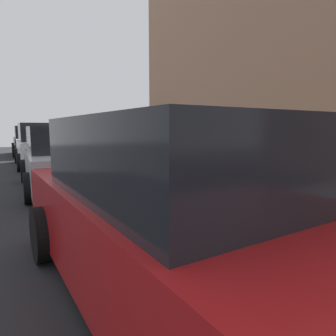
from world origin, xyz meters
The scene contains 17 objects.
ground_plane centered at (0.00, 0.00, 0.00)m, with size 40.00×40.00×0.00m, color black.
sidewalk_curb centered at (0.00, -2.50, 0.07)m, with size 18.00×5.00×0.14m, color #9E9B93.
suitcase_black_0 centered at (-3.80, -0.83, 0.49)m, with size 0.51×0.24×0.75m.
suitcase_maroon_1 centered at (-3.25, -0.85, 0.46)m, with size 0.48×0.26×0.89m.
suitcase_olive_2 centered at (-2.76, -0.83, 0.49)m, with size 0.38×0.26×1.03m.
suitcase_teal_3 centered at (-2.28, -0.85, 0.51)m, with size 0.45×0.22×0.81m.
suitcase_navy_4 centered at (-1.82, -0.85, 0.39)m, with size 0.38×0.24×0.56m.
suitcase_silver_5 centered at (-1.35, -0.84, 0.43)m, with size 0.44×0.23×0.90m.
suitcase_red_6 centered at (-0.88, -0.77, 0.44)m, with size 0.38×0.22×0.81m.
suitcase_black_7 centered at (-0.39, -0.89, 0.49)m, with size 0.48×0.27×0.75m.
suitcase_maroon_8 centered at (0.12, -0.75, 0.46)m, with size 0.43×0.26×0.84m.
fire_hydrant centered at (0.95, -0.82, 0.52)m, with size 0.39×0.21×0.73m.
bollard_post centered at (1.56, -0.67, 0.47)m, with size 0.17×0.17×0.66m, color brown.
parked_car_red_0 centered at (-4.81, 1.70, 0.76)m, with size 4.65×2.25×1.62m.
parked_car_silver_1 centered at (0.83, 1.70, 0.73)m, with size 4.42×2.14×1.56m.
parked_car_white_2 centered at (5.95, 1.70, 0.80)m, with size 4.55×2.10×1.71m.
parked_car_charcoal_3 centered at (11.46, 1.70, 0.76)m, with size 4.62×2.15×1.63m.
Camera 1 is at (-7.02, 3.00, 1.53)m, focal length 31.85 mm.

